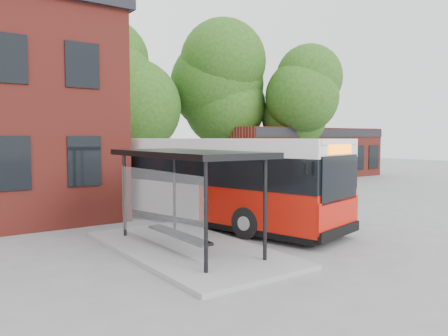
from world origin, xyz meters
TOP-DOWN VIEW (x-y plane):
  - ground at (0.00, 0.00)m, footprint 100.00×100.00m
  - shop_row at (15.00, 14.00)m, footprint 14.00×6.20m
  - bus_shelter at (-4.50, -1.00)m, footprint 3.60×7.00m
  - bike_rail at (9.28, 10.00)m, footprint 5.20×0.10m
  - tree_0 at (-6.00, 16.00)m, footprint 7.92×7.92m
  - tree_1 at (1.00, 17.00)m, footprint 7.92×7.92m
  - tree_2 at (8.00, 16.00)m, footprint 7.92×7.92m
  - tree_3 at (13.00, 12.00)m, footprint 7.04×7.04m
  - city_bus at (-1.93, 2.94)m, footprint 5.62×12.89m
  - bicycle_0 at (6.29, 9.13)m, footprint 1.93×1.19m
  - bicycle_2 at (8.42, 10.25)m, footprint 1.72×0.68m
  - bicycle_3 at (8.27, 10.12)m, footprint 1.51×0.47m
  - bicycle_4 at (10.31, 9.14)m, footprint 1.75×0.88m
  - bicycle_6 at (11.04, 9.86)m, footprint 1.53×0.60m
  - bicycle_7 at (11.82, 9.26)m, footprint 1.49×0.49m

SIDE VIEW (x-z plane):
  - ground at x=0.00m, z-range 0.00..0.00m
  - bike_rail at x=9.28m, z-range 0.00..0.38m
  - bicycle_6 at x=11.04m, z-range 0.00..0.79m
  - bicycle_4 at x=10.31m, z-range 0.00..0.88m
  - bicycle_7 at x=11.82m, z-range 0.00..0.88m
  - bicycle_2 at x=8.42m, z-range 0.00..0.89m
  - bicycle_3 at x=8.27m, z-range 0.00..0.90m
  - bicycle_0 at x=6.29m, z-range 0.00..0.96m
  - bus_shelter at x=-4.50m, z-range 0.00..2.90m
  - city_bus at x=-1.93m, z-range 0.00..3.20m
  - shop_row at x=15.00m, z-range 0.00..4.00m
  - tree_3 at x=13.00m, z-range 0.00..9.28m
  - tree_1 at x=1.00m, z-range 0.00..10.40m
  - tree_0 at x=-6.00m, z-range 0.00..11.00m
  - tree_2 at x=8.00m, z-range 0.00..11.00m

